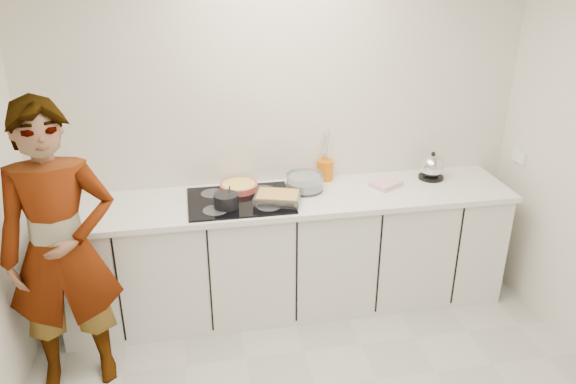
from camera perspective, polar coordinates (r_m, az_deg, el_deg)
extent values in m
cube|color=silver|center=(4.13, -0.71, 6.29)|extent=(3.60, 0.00, 2.60)
cube|color=white|center=(4.61, 22.43, 3.31)|extent=(0.02, 0.15, 0.09)
cube|color=silver|center=(4.20, 0.10, -6.37)|extent=(3.20, 0.58, 0.87)
cube|color=white|center=(3.99, 0.11, -0.72)|extent=(3.24, 0.64, 0.04)
cube|color=black|center=(3.91, -4.88, -0.87)|extent=(0.72, 0.54, 0.01)
cylinder|color=#BA493D|center=(4.07, -5.02, 0.56)|extent=(0.35, 0.35, 0.04)
cylinder|color=#EED855|center=(4.06, -5.03, 0.78)|extent=(0.30, 0.30, 0.01)
cylinder|color=black|center=(3.79, -6.30, -0.88)|extent=(0.18, 0.18, 0.09)
cylinder|color=silver|center=(3.80, -6.05, -0.16)|extent=(0.03, 0.07, 0.14)
cube|color=silver|center=(3.86, -1.04, -0.59)|extent=(0.36, 0.31, 0.06)
cube|color=#E4AE5A|center=(3.85, -1.04, -0.31)|extent=(0.33, 0.27, 0.02)
cylinder|color=silver|center=(4.06, 1.71, 1.00)|extent=(0.33, 0.33, 0.13)
cylinder|color=white|center=(4.06, 1.71, 0.75)|extent=(0.28, 0.28, 0.06)
cube|color=white|center=(4.20, 9.94, 0.80)|extent=(0.26, 0.24, 0.03)
cylinder|color=black|center=(4.42, 14.30, 1.47)|extent=(0.23, 0.23, 0.02)
sphere|color=silver|center=(4.39, 14.42, 2.56)|extent=(0.22, 0.22, 0.18)
sphere|color=black|center=(4.35, 14.55, 3.78)|extent=(0.04, 0.04, 0.03)
cylinder|color=#D75F05|center=(4.25, 3.80, 2.24)|extent=(0.14, 0.14, 0.15)
imported|color=silver|center=(3.54, -22.05, -5.64)|extent=(0.71, 0.50, 1.83)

